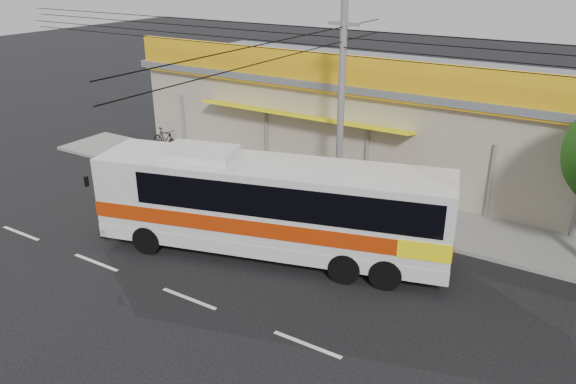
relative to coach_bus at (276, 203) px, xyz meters
name	(u,v)px	position (x,y,z in m)	size (l,w,h in m)	color
ground	(240,262)	(-0.74, -1.09, -1.90)	(120.00, 120.00, 0.00)	black
sidewalk	(326,199)	(-0.74, 4.91, -1.83)	(30.00, 3.20, 0.15)	gray
lane_markings	(189,299)	(-0.74, -3.59, -1.90)	(50.00, 0.12, 0.01)	silver
storefront_building	(383,116)	(-0.75, 10.45, 0.40)	(22.60, 9.20, 5.70)	#AC9E8B
coach_bus	(276,203)	(0.00, 0.00, 0.00)	(11.77, 5.47, 3.55)	silver
motorbike_red	(192,167)	(-6.80, 3.61, -1.21)	(0.72, 2.07, 1.09)	maroon
motorbike_dark	(165,140)	(-10.51, 5.87, -1.17)	(0.55, 1.94, 1.17)	black
utility_pole	(343,41)	(0.06, 4.31, 4.61)	(34.00, 14.00, 7.90)	slate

